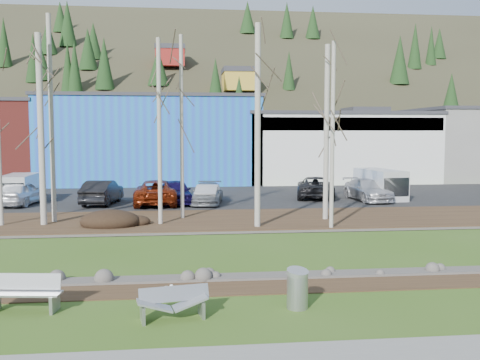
{
  "coord_description": "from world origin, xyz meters",
  "views": [
    {
      "loc": [
        -3.22,
        -14.04,
        4.78
      ],
      "look_at": [
        -0.39,
        11.73,
        2.5
      ],
      "focal_mm": 40.0,
      "sensor_mm": 36.0,
      "label": 1
    }
  ],
  "objects": [
    {
      "name": "birch_5",
      "position": [
        -3.19,
        15.12,
        5.09
      ],
      "size": [
        0.2,
        0.2,
        9.87
      ],
      "color": "beige",
      "rests_on": "far_bank"
    },
    {
      "name": "bench_damaged",
      "position": [
        -3.48,
        -0.5,
        0.41
      ],
      "size": [
        1.89,
        0.91,
        0.81
      ],
      "rotation": [
        0.0,
        0.0,
        0.18
      ],
      "color": "#A3A4A7",
      "rests_on": "ground"
    },
    {
      "name": "bench_intact",
      "position": [
        -7.46,
        0.56,
        0.49
      ],
      "size": [
        2.02,
        0.84,
        0.98
      ],
      "rotation": [
        0.0,
        0.0,
        -0.13
      ],
      "color": "#A3A4A7",
      "rests_on": "ground"
    },
    {
      "name": "car_2",
      "position": [
        -4.89,
        21.0,
        0.94
      ],
      "size": [
        2.79,
        5.82,
        1.6
      ],
      "primitive_type": "imported",
      "rotation": [
        0.0,
        0.0,
        3.16
      ],
      "color": "maroon",
      "rests_on": "parking_lot"
    },
    {
      "name": "building_blue",
      "position": [
        -6.0,
        39.0,
        4.16
      ],
      "size": [
        20.4,
        12.24,
        8.3
      ],
      "color": "blue",
      "rests_on": "ground"
    },
    {
      "name": "car_4",
      "position": [
        -3.63,
        21.2,
        0.93
      ],
      "size": [
        2.46,
        4.82,
        1.57
      ],
      "primitive_type": "imported",
      "rotation": [
        0.0,
        0.0,
        0.14
      ],
      "color": "#150D43",
      "rests_on": "parking_lot"
    },
    {
      "name": "car_0",
      "position": [
        -13.55,
        21.62,
        0.92
      ],
      "size": [
        2.53,
        4.82,
        1.57
      ],
      "primitive_type": "imported",
      "rotation": [
        0.0,
        0.0,
        2.99
      ],
      "color": "white",
      "rests_on": "parking_lot"
    },
    {
      "name": "seagull",
      "position": [
        -3.69,
        1.6,
        0.17
      ],
      "size": [
        0.42,
        0.19,
        0.3
      ],
      "rotation": [
        0.0,
        0.0,
        0.18
      ],
      "color": "gold",
      "rests_on": "ground"
    },
    {
      "name": "building_white",
      "position": [
        12.0,
        38.98,
        3.41
      ],
      "size": [
        18.36,
        12.24,
        6.8
      ],
      "color": "silver",
      "rests_on": "ground"
    },
    {
      "name": "car_5",
      "position": [
        -1.47,
        20.98,
        0.79
      ],
      "size": [
        2.04,
        4.12,
        1.3
      ],
      "primitive_type": "imported",
      "rotation": [
        0.0,
        0.0,
        2.97
      ],
      "color": "silver",
      "rests_on": "parking_lot"
    },
    {
      "name": "dirt_mound",
      "position": [
        -6.82,
        13.0,
        0.44
      ],
      "size": [
        2.99,
        2.11,
        0.59
      ],
      "primitive_type": "ellipsoid",
      "color": "black",
      "rests_on": "far_bank"
    },
    {
      "name": "river",
      "position": [
        0.0,
        7.2,
        0.0
      ],
      "size": [
        80.0,
        8.0,
        0.9
      ],
      "primitive_type": null,
      "color": "#152330",
      "rests_on": "ground"
    },
    {
      "name": "birch_6",
      "position": [
        4.08,
        11.3,
        4.66
      ],
      "size": [
        0.2,
        0.2,
        9.02
      ],
      "color": "beige",
      "rests_on": "far_bank"
    },
    {
      "name": "birch_2",
      "position": [
        -10.21,
        13.72,
        4.93
      ],
      "size": [
        0.31,
        0.31,
        9.57
      ],
      "color": "beige",
      "rests_on": "far_bank"
    },
    {
      "name": "building_grey",
      "position": [
        28.0,
        39.0,
        3.66
      ],
      "size": [
        14.28,
        12.24,
        7.3
      ],
      "color": "gray",
      "rests_on": "ground"
    },
    {
      "name": "ground",
      "position": [
        0.0,
        0.0,
        0.0
      ],
      "size": [
        200.0,
        200.0,
        0.0
      ],
      "primitive_type": "plane",
      "color": "#375A17",
      "rests_on": "ground"
    },
    {
      "name": "far_bank",
      "position": [
        0.0,
        14.5,
        0.07
      ],
      "size": [
        80.0,
        7.0,
        0.15
      ],
      "primitive_type": "cube",
      "color": "#382616",
      "rests_on": "ground"
    },
    {
      "name": "birch_7",
      "position": [
        4.49,
        13.89,
        4.8
      ],
      "size": [
        0.28,
        0.28,
        9.29
      ],
      "color": "beige",
      "rests_on": "far_bank"
    },
    {
      "name": "birch_3",
      "position": [
        -4.32,
        13.32,
        4.84
      ],
      "size": [
        0.21,
        0.21,
        9.37
      ],
      "color": "beige",
      "rests_on": "far_bank"
    },
    {
      "name": "car_6",
      "position": [
        6.33,
        23.32,
        0.91
      ],
      "size": [
        3.7,
        5.94,
        1.53
      ],
      "primitive_type": "imported",
      "rotation": [
        0.0,
        0.0,
        2.92
      ],
      "color": "#242427",
      "rests_on": "parking_lot"
    },
    {
      "name": "car_3",
      "position": [
        -1.57,
        20.98,
        0.82
      ],
      "size": [
        2.54,
        4.9,
        1.36
      ],
      "primitive_type": "imported",
      "rotation": [
        0.0,
        0.0,
        -0.14
      ],
      "color": "gray",
      "rests_on": "parking_lot"
    },
    {
      "name": "near_bank_rocks",
      "position": [
        0.0,
        3.1,
        0.0
      ],
      "size": [
        80.0,
        0.8,
        0.5
      ],
      "primitive_type": null,
      "color": "#47423D",
      "rests_on": "ground"
    },
    {
      "name": "car_1",
      "position": [
        -8.41,
        21.41,
        0.93
      ],
      "size": [
        2.31,
        4.98,
        1.58
      ],
      "primitive_type": "imported",
      "rotation": [
        0.0,
        0.0,
        3.0
      ],
      "color": "black",
      "rests_on": "parking_lot"
    },
    {
      "name": "dirt_strip",
      "position": [
        0.0,
        2.1,
        0.01
      ],
      "size": [
        80.0,
        1.8,
        0.03
      ],
      "primitive_type": "cube",
      "color": "#382616",
      "rests_on": "ground"
    },
    {
      "name": "van_white",
      "position": [
        10.82,
        22.24,
        1.17
      ],
      "size": [
        2.47,
        4.89,
        2.06
      ],
      "rotation": [
        0.0,
        0.0,
        0.11
      ],
      "color": "white",
      "rests_on": "parking_lot"
    },
    {
      "name": "birch_4",
      "position": [
        0.51,
        12.03,
        5.12
      ],
      "size": [
        0.29,
        0.29,
        9.93
      ],
      "color": "beige",
      "rests_on": "far_bank"
    },
    {
      "name": "litter_bin",
      "position": [
        -0.11,
        -0.05,
        0.5
      ],
      "size": [
        0.75,
        0.75,
        1.0
      ],
      "primitive_type": "cylinder",
      "rotation": [
        0.0,
        0.0,
        0.37
      ],
      "color": "#A3A4A7",
      "rests_on": "ground"
    },
    {
      "name": "van_grey",
      "position": [
        -14.03,
        22.63,
        1.08
      ],
      "size": [
        1.95,
        4.35,
        1.87
      ],
      "rotation": [
        0.0,
        0.0,
        0.04
      ],
      "color": "silver",
      "rests_on": "parking_lot"
    },
    {
      "name": "hillside",
      "position": [
        0.0,
        84.0,
        17.5
      ],
      "size": [
        160.0,
        72.0,
        35.0
      ],
      "primitive_type": null,
      "color": "#312D1C",
      "rests_on": "ground"
    },
    {
      "name": "birch_0",
      "position": [
        -9.89,
        14.61,
        5.5
      ],
      "size": [
        0.24,
        0.24,
        10.7
      ],
      "color": "beige",
      "rests_on": "far_bank"
    },
    {
      "name": "parking_lot",
      "position": [
        0.0,
        25.0,
        0.07
      ],
      "size": [
        80.0,
        14.0,
        0.14
      ],
      "primitive_type": "cube",
      "color": "black",
      "rests_on": "ground"
    },
    {
      "name": "far_bank_rocks",
      "position": [
        0.0,
        11.3,
        0.0
      ],
      "size": [
        80.0,
        0.8,
        0.46
      ],
      "primitive_type": null,
      "color": "#47423D",
      "rests_on": "ground"
    },
    {
      "name": "car_7",
      "position": [
        9.55,
        21.42,
        0.87
      ],
      "size": [
        2.42,
        5.18,
        1.46
      ],
      "primitive_type": "imported",
      "rotation": [
        0.0,
        0.0,
        0.08
      ],
      "color": "silver",
      "rests_on": "parking_lot"
    }
  ]
}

